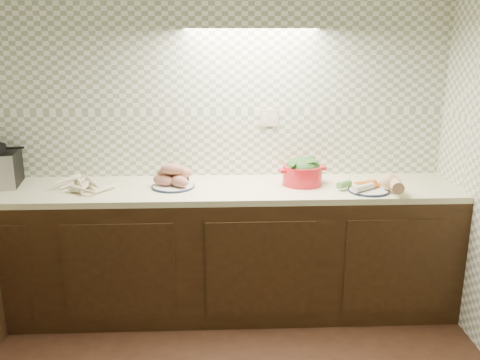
{
  "coord_description": "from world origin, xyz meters",
  "views": [
    {
      "loc": [
        0.19,
        -1.94,
        1.94
      ],
      "look_at": [
        0.32,
        1.25,
        1.02
      ],
      "focal_mm": 40.0,
      "sensor_mm": 36.0,
      "label": 1
    }
  ],
  "objects_px": {
    "parsnip_pile": "(88,186)",
    "dutch_oven": "(302,171)",
    "onion_bowl": "(178,176)",
    "veg_plate": "(377,185)",
    "sweet_potato_plate": "(173,178)"
  },
  "relations": [
    {
      "from": "parsnip_pile",
      "to": "dutch_oven",
      "type": "relative_size",
      "value": 1.14
    },
    {
      "from": "parsnip_pile",
      "to": "onion_bowl",
      "type": "distance_m",
      "value": 0.6
    },
    {
      "from": "parsnip_pile",
      "to": "veg_plate",
      "type": "xyz_separation_m",
      "value": [
        1.89,
        -0.11,
        0.01
      ]
    },
    {
      "from": "parsnip_pile",
      "to": "dutch_oven",
      "type": "bearing_deg",
      "value": 3.36
    },
    {
      "from": "onion_bowl",
      "to": "veg_plate",
      "type": "bearing_deg",
      "value": -11.83
    },
    {
      "from": "sweet_potato_plate",
      "to": "dutch_oven",
      "type": "bearing_deg",
      "value": 1.83
    },
    {
      "from": "sweet_potato_plate",
      "to": "veg_plate",
      "type": "distance_m",
      "value": 1.35
    },
    {
      "from": "sweet_potato_plate",
      "to": "onion_bowl",
      "type": "bearing_deg",
      "value": 77.82
    },
    {
      "from": "onion_bowl",
      "to": "veg_plate",
      "type": "xyz_separation_m",
      "value": [
        1.31,
        -0.28,
        0.0
      ]
    },
    {
      "from": "sweet_potato_plate",
      "to": "onion_bowl",
      "type": "distance_m",
      "value": 0.12
    },
    {
      "from": "veg_plate",
      "to": "dutch_oven",
      "type": "bearing_deg",
      "value": 157.7
    },
    {
      "from": "parsnip_pile",
      "to": "onion_bowl",
      "type": "xyz_separation_m",
      "value": [
        0.58,
        0.17,
        0.01
      ]
    },
    {
      "from": "onion_bowl",
      "to": "veg_plate",
      "type": "distance_m",
      "value": 1.34
    },
    {
      "from": "sweet_potato_plate",
      "to": "onion_bowl",
      "type": "height_order",
      "value": "sweet_potato_plate"
    },
    {
      "from": "onion_bowl",
      "to": "dutch_oven",
      "type": "height_order",
      "value": "dutch_oven"
    }
  ]
}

